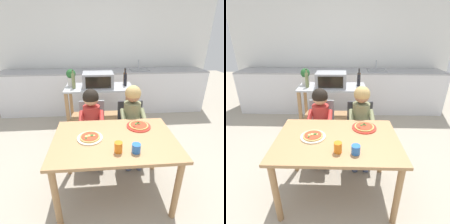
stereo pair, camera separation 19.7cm
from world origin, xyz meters
The scene contains 18 objects.
ground_plane centered at (0.00, 1.09, 0.00)m, with size 10.90×10.90×0.00m, color #A89E8C.
back_wall_tiled centered at (0.00, 2.79, 1.35)m, with size 4.90×0.12×2.70m.
kitchen_counter centered at (0.00, 2.38, 0.46)m, with size 4.41×0.60×1.12m.
kitchen_island_cart centered at (-0.13, 1.36, 0.57)m, with size 1.10×0.53×0.86m.
toaster_oven centered at (-0.14, 1.33, 0.98)m, with size 0.48×0.35×0.23m.
bottle_tall_green_wine centered at (-0.53, 1.29, 0.98)m, with size 0.06×0.06×0.29m.
bottle_slim_sauce centered at (0.32, 1.49, 0.97)m, with size 0.06×0.06×0.27m.
bottle_brown_beer centered at (0.31, 1.38, 0.96)m, with size 0.05×0.05×0.28m.
potted_herb_plant centered at (-0.58, 1.45, 1.01)m, with size 0.15×0.15×0.27m.
dining_table centered at (0.00, 0.00, 0.62)m, with size 1.21×0.81×0.72m.
dining_chair_left centered at (-0.24, 0.71, 0.48)m, with size 0.36×0.36×0.81m.
dining_chair_right centered at (0.29, 0.66, 0.48)m, with size 0.36×0.36×0.81m.
child_in_red_shirt centered at (-0.24, 0.59, 0.67)m, with size 0.32×0.42×1.02m.
child_in_olive_shirt centered at (0.29, 0.55, 0.69)m, with size 0.32×0.42×1.06m.
pizza_plate_cream centered at (-0.24, 0.02, 0.74)m, with size 0.25×0.25×0.03m.
pizza_plate_red_rimmed centered at (0.29, 0.21, 0.74)m, with size 0.26×0.26×0.03m.
drinking_cup_orange centered at (0.01, -0.22, 0.77)m, with size 0.07×0.07×0.10m, color orange.
drinking_cup_blue centered at (0.17, -0.23, 0.76)m, with size 0.08×0.08×0.08m, color blue.
Camera 2 is at (0.05, -1.49, 1.69)m, focal length 28.60 mm.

